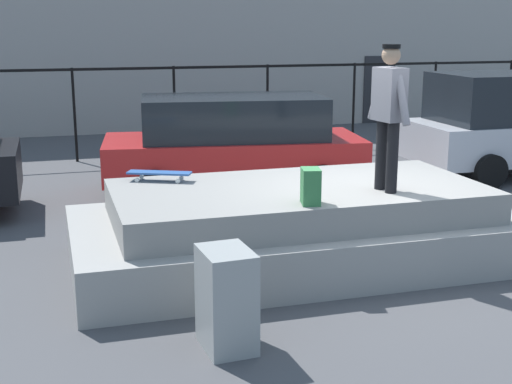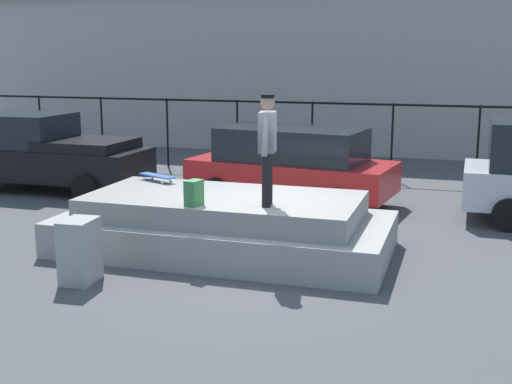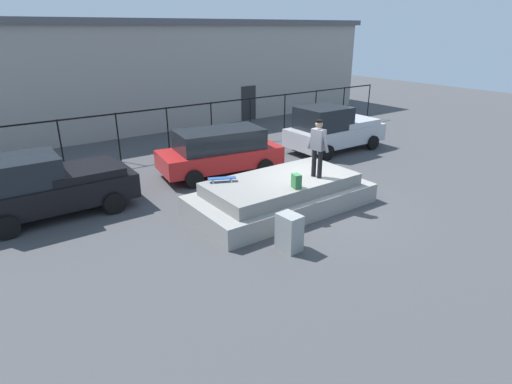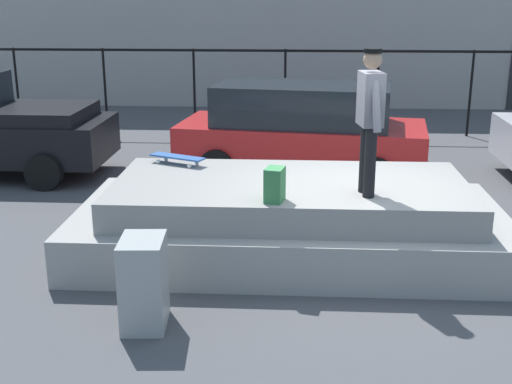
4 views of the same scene
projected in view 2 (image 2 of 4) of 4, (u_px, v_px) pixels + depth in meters
ground_plane at (268, 262)px, 10.86m from camera, size 60.00×60.00×0.00m
concrete_ledge at (224, 226)px, 11.38m from camera, size 5.59×2.75×0.97m
skateboarder at (267, 142)px, 10.31m from camera, size 0.30×0.80×1.74m
skateboard at (157, 176)px, 12.46m from camera, size 0.83×0.52×0.12m
backpack at (194, 193)px, 10.47m from camera, size 0.26×0.32×0.41m
car_black_pickup_near at (50, 153)px, 16.32m from camera, size 4.56×2.13×1.87m
car_red_hatchback_mid at (291, 164)px, 14.86m from camera, size 4.73×2.61×1.71m
utility_box at (80, 251)px, 9.81m from camera, size 0.48×0.63×0.95m
fence_row at (352, 126)px, 18.02m from camera, size 24.06×0.06×2.03m
warehouse_building at (386, 67)px, 24.78m from camera, size 29.66×7.84×5.61m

